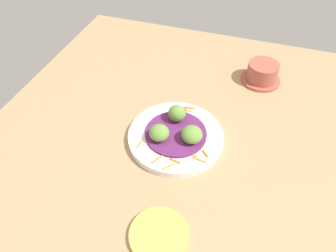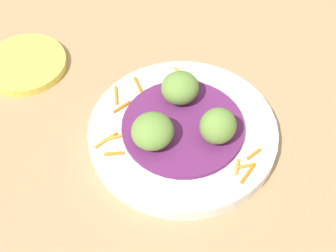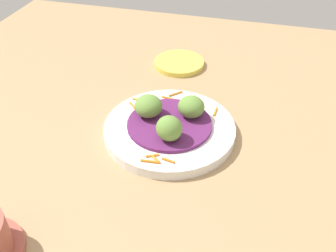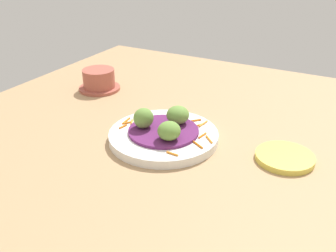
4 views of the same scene
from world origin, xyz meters
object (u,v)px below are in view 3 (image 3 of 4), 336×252
main_plate (170,130)px  guac_scoop_center (191,107)px  guac_scoop_left (169,128)px  side_plate_small (179,63)px  guac_scoop_right (148,106)px

main_plate → guac_scoop_center: bearing=44.0°
main_plate → guac_scoop_left: bearing=-76.0°
guac_scoop_left → guac_scoop_center: guac_scoop_left is taller
guac_scoop_center → side_plate_small: guac_scoop_center is taller
side_plate_small → guac_scoop_right: bearing=-89.9°
main_plate → guac_scoop_center: size_ratio=4.89×
guac_scoop_right → side_plate_small: (-0.05, 24.03, -3.97)cm
guac_scoop_center → main_plate: bearing=-136.0°
guac_scoop_left → guac_scoop_right: bearing=134.0°
guac_scoop_left → guac_scoop_center: (2.14, 7.46, -0.28)cm
guac_scoop_left → main_plate: bearing=104.0°
main_plate → side_plate_small: (-4.35, 25.27, -0.36)cm
guac_scoop_left → side_plate_small: guac_scoop_left is taller
main_plate → guac_scoop_right: guac_scoop_right is taller
main_plate → guac_scoop_center: (3.23, 3.11, 3.55)cm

